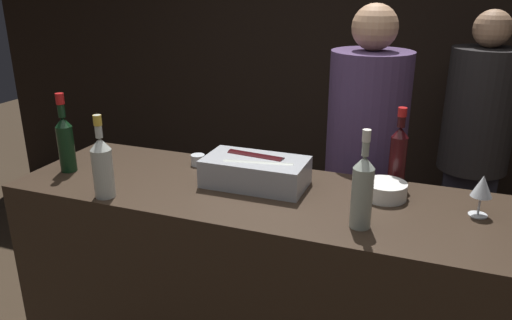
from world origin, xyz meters
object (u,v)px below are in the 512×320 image
object	(u,v)px
rose_wine_bottle	(102,165)
red_wine_bottle_burgundy	(65,140)
ice_bin_with_bottles	(256,171)
wine_glass	(482,187)
candle_votive	(198,160)
person_blond_tee	(475,143)
red_wine_bottle_tall	(398,153)
bowl_white	(385,190)
person_in_hoodie	(364,169)
white_wine_bottle	(362,189)

from	to	relation	value
rose_wine_bottle	red_wine_bottle_burgundy	distance (m)	0.37
ice_bin_with_bottles	wine_glass	xyz separation A→B (m)	(0.84, 0.01, 0.05)
wine_glass	candle_votive	size ratio (longest dim) A/B	2.42
ice_bin_with_bottles	person_blond_tee	distance (m)	1.64
red_wine_bottle_tall	wine_glass	bearing A→B (deg)	-30.55
candle_votive	red_wine_bottle_tall	xyz separation A→B (m)	(0.86, 0.07, 0.12)
ice_bin_with_bottles	person_blond_tee	xyz separation A→B (m)	(0.89, 1.36, -0.19)
bowl_white	person_in_hoodie	xyz separation A→B (m)	(-0.16, 0.53, -0.13)
bowl_white	red_wine_bottle_burgundy	world-z (taller)	red_wine_bottle_burgundy
wine_glass	white_wine_bottle	xyz separation A→B (m)	(-0.38, -0.23, 0.03)
candle_votive	white_wine_bottle	bearing A→B (deg)	-23.61
white_wine_bottle	red_wine_bottle_burgundy	world-z (taller)	red_wine_bottle_burgundy
ice_bin_with_bottles	red_wine_bottle_burgundy	xyz separation A→B (m)	(-0.83, -0.14, 0.08)
ice_bin_with_bottles	candle_votive	distance (m)	0.35
person_in_hoodie	person_blond_tee	bearing A→B (deg)	-45.55
wine_glass	person_blond_tee	bearing A→B (deg)	87.90
wine_glass	rose_wine_bottle	world-z (taller)	rose_wine_bottle
wine_glass	red_wine_bottle_tall	xyz separation A→B (m)	(-0.31, 0.18, 0.03)
person_in_hoodie	red_wine_bottle_burgundy	bearing A→B (deg)	110.19
candle_votive	red_wine_bottle_tall	bearing A→B (deg)	4.58
person_in_hoodie	bowl_white	bearing A→B (deg)	-174.53
person_blond_tee	person_in_hoodie	bearing A→B (deg)	-109.16
red_wine_bottle_burgundy	person_blond_tee	world-z (taller)	person_blond_tee
rose_wine_bottle	person_blond_tee	bearing A→B (deg)	50.24
candle_votive	rose_wine_bottle	world-z (taller)	rose_wine_bottle
bowl_white	red_wine_bottle_tall	bearing A→B (deg)	80.05
wine_glass	red_wine_bottle_burgundy	world-z (taller)	red_wine_bottle_burgundy
bowl_white	person_blond_tee	world-z (taller)	person_blond_tee
wine_glass	white_wine_bottle	size ratio (longest dim) A/B	0.45
rose_wine_bottle	ice_bin_with_bottles	bearing A→B (deg)	31.91
rose_wine_bottle	person_in_hoodie	xyz separation A→B (m)	(0.86, 0.89, -0.22)
ice_bin_with_bottles	candle_votive	size ratio (longest dim) A/B	6.56
person_blond_tee	ice_bin_with_bottles	bearing A→B (deg)	-107.92
red_wine_bottle_burgundy	person_blond_tee	xyz separation A→B (m)	(1.72, 1.50, -0.27)
candle_votive	red_wine_bottle_burgundy	world-z (taller)	red_wine_bottle_burgundy
ice_bin_with_bottles	white_wine_bottle	size ratio (longest dim) A/B	1.21
ice_bin_with_bottles	wine_glass	bearing A→B (deg)	0.99
rose_wine_bottle	red_wine_bottle_burgundy	size ratio (longest dim) A/B	0.94
ice_bin_with_bottles	candle_votive	xyz separation A→B (m)	(-0.33, 0.13, -0.04)
wine_glass	rose_wine_bottle	size ratio (longest dim) A/B	0.47
candle_votive	red_wine_bottle_tall	distance (m)	0.87
person_blond_tee	red_wine_bottle_burgundy	bearing A→B (deg)	-123.56
wine_glass	candle_votive	distance (m)	1.18
ice_bin_with_bottles	person_blond_tee	bearing A→B (deg)	56.82
wine_glass	red_wine_bottle_tall	distance (m)	0.36
ice_bin_with_bottles	person_in_hoodie	bearing A→B (deg)	58.57
bowl_white	person_blond_tee	size ratio (longest dim) A/B	0.10
red_wine_bottle_tall	person_blond_tee	bearing A→B (deg)	73.08
candle_votive	rose_wine_bottle	size ratio (longest dim) A/B	0.19
person_in_hoodie	wine_glass	bearing A→B (deg)	-150.28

